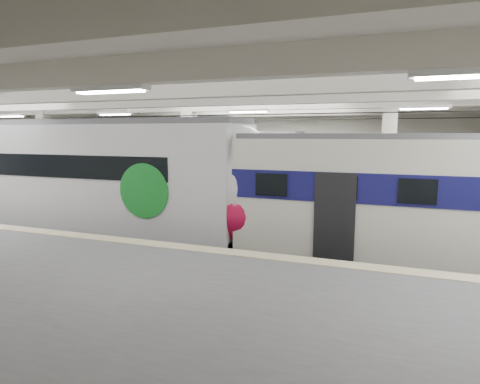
% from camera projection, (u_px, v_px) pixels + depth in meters
% --- Properties ---
extents(station_hall, '(36.00, 24.00, 5.75)m').
position_uv_depth(station_hall, '(207.00, 163.00, 11.76)').
color(station_hall, black).
rests_on(station_hall, ground).
extents(modern_emu, '(14.37, 2.97, 4.61)m').
position_uv_depth(modern_emu, '(112.00, 182.00, 15.14)').
color(modern_emu, silver).
rests_on(modern_emu, ground).
extents(older_rer, '(12.29, 2.71, 4.11)m').
position_uv_depth(older_rer, '(450.00, 203.00, 11.26)').
color(older_rer, silver).
rests_on(older_rer, ground).
extents(far_train, '(13.07, 2.92, 4.20)m').
position_uv_depth(far_train, '(173.00, 171.00, 20.43)').
color(far_train, silver).
rests_on(far_train, ground).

